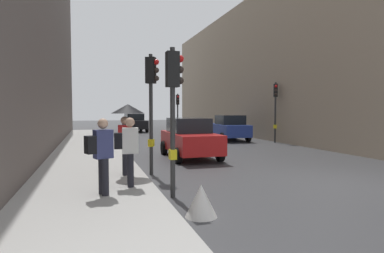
# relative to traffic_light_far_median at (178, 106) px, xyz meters

# --- Properties ---
(ground_plane) EXTENTS (120.00, 120.00, 0.00)m
(ground_plane) POSITION_rel_traffic_light_far_median_xyz_m (-0.59, -19.48, -2.43)
(ground_plane) COLOR #38383A
(sidewalk_kerb) EXTENTS (3.29, 40.00, 0.16)m
(sidewalk_kerb) POSITION_rel_traffic_light_far_median_xyz_m (-7.31, -13.48, -2.35)
(sidewalk_kerb) COLOR #A8A5A0
(sidewalk_kerb) RESTS_ON ground
(building_facade_right) EXTENTS (12.00, 35.08, 10.78)m
(building_facade_right) POSITION_rel_traffic_light_far_median_xyz_m (10.48, -3.05, 2.96)
(building_facade_right) COLOR gray
(building_facade_right) RESTS_ON ground
(traffic_light_far_median) EXTENTS (0.25, 0.43, 3.52)m
(traffic_light_far_median) POSITION_rel_traffic_light_far_median_xyz_m (0.00, 0.00, 0.00)
(traffic_light_far_median) COLOR #2D2D2D
(traffic_light_far_median) RESTS_ON ground
(traffic_light_mid_street) EXTENTS (0.34, 0.45, 3.90)m
(traffic_light_mid_street) POSITION_rel_traffic_light_far_median_xyz_m (4.18, -8.82, 0.26)
(traffic_light_mid_street) COLOR #2D2D2D
(traffic_light_mid_street) RESTS_ON ground
(traffic_light_near_right) EXTENTS (0.44, 0.36, 3.92)m
(traffic_light_near_right) POSITION_rel_traffic_light_far_median_xyz_m (-5.35, -16.72, 0.27)
(traffic_light_near_right) COLOR #2D2D2D
(traffic_light_near_right) RESTS_ON ground
(traffic_light_near_left) EXTENTS (0.43, 0.25, 3.61)m
(traffic_light_near_left) POSITION_rel_traffic_light_far_median_xyz_m (-5.34, -19.60, 0.06)
(traffic_light_near_left) COLOR #2D2D2D
(traffic_light_near_left) RESTS_ON ground
(car_red_sedan) EXTENTS (2.07, 4.23, 1.76)m
(car_red_sedan) POSITION_rel_traffic_light_far_median_xyz_m (-3.05, -13.45, -1.55)
(car_red_sedan) COLOR red
(car_red_sedan) RESTS_ON ground
(car_blue_van) EXTENTS (2.25, 4.32, 1.76)m
(car_blue_van) POSITION_rel_traffic_light_far_median_xyz_m (2.04, -6.31, -1.55)
(car_blue_van) COLOR navy
(car_blue_van) RESTS_ON ground
(car_dark_suv) EXTENTS (2.22, 4.30, 1.76)m
(car_dark_suv) POSITION_rel_traffic_light_far_median_xyz_m (-3.12, 4.71, -1.55)
(car_dark_suv) COLOR black
(car_dark_suv) RESTS_ON ground
(pedestrian_with_umbrella) EXTENTS (1.00, 1.00, 2.14)m
(pedestrian_with_umbrella) POSITION_rel_traffic_light_far_median_xyz_m (-6.20, -17.24, -0.59)
(pedestrian_with_umbrella) COLOR black
(pedestrian_with_umbrella) RESTS_ON sidewalk_kerb
(pedestrian_with_black_backpack) EXTENTS (0.62, 0.36, 1.77)m
(pedestrian_with_black_backpack) POSITION_rel_traffic_light_far_median_xyz_m (-6.33, -18.80, -1.27)
(pedestrian_with_black_backpack) COLOR black
(pedestrian_with_black_backpack) RESTS_ON sidewalk_kerb
(pedestrian_with_grey_backpack) EXTENTS (0.66, 0.46, 1.77)m
(pedestrian_with_grey_backpack) POSITION_rel_traffic_light_far_median_xyz_m (-7.02, -19.47, -1.27)
(pedestrian_with_grey_backpack) COLOR black
(pedestrian_with_grey_backpack) RESTS_ON sidewalk_kerb
(warning_sign_triangle) EXTENTS (0.64, 0.64, 0.65)m
(warning_sign_triangle) POSITION_rel_traffic_light_far_median_xyz_m (-5.18, -21.16, -2.11)
(warning_sign_triangle) COLOR silver
(warning_sign_triangle) RESTS_ON ground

